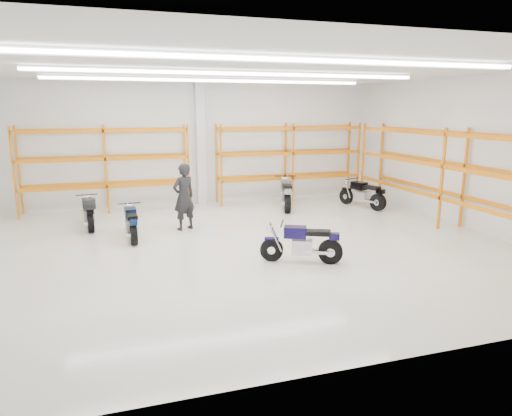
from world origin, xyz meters
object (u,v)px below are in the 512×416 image
object	(u,v)px
standing_man	(184,197)
structural_column	(201,144)
motorcycle_back_c	(286,194)
motorcycle_main	(305,244)
motorcycle_back_d	(364,195)
motorcycle_back_b	(131,224)
motorcycle_back_a	(89,213)

from	to	relation	value
standing_man	structural_column	size ratio (longest dim) A/B	0.44
motorcycle_back_c	motorcycle_main	bearing A→B (deg)	-106.82
motorcycle_back_d	motorcycle_back_b	bearing A→B (deg)	-168.19
motorcycle_back_b	structural_column	xyz separation A→B (m)	(2.76, 4.24, 1.82)
motorcycle_back_c	structural_column	distance (m)	3.71
motorcycle_back_b	motorcycle_back_d	world-z (taller)	motorcycle_back_d
motorcycle_main	motorcycle_back_d	size ratio (longest dim) A/B	0.91
structural_column	motorcycle_back_d	bearing A→B (deg)	-24.70
motorcycle_back_c	motorcycle_back_d	xyz separation A→B (m)	(2.75, -0.69, -0.05)
motorcycle_back_d	motorcycle_back_a	bearing A→B (deg)	-179.05
motorcycle_back_d	structural_column	xyz separation A→B (m)	(-5.47, 2.52, 1.77)
motorcycle_back_c	standing_man	xyz separation A→B (m)	(-3.94, -1.81, 0.47)
standing_man	motorcycle_back_a	bearing A→B (deg)	-45.36
motorcycle_back_d	structural_column	distance (m)	6.28
motorcycle_main	standing_man	bearing A→B (deg)	120.08
motorcycle_main	structural_column	bearing A→B (deg)	97.71
motorcycle_back_c	motorcycle_back_b	bearing A→B (deg)	-156.26
motorcycle_back_d	structural_column	size ratio (longest dim) A/B	0.44
motorcycle_back_a	motorcycle_main	bearing A→B (deg)	-44.22
standing_man	structural_column	distance (m)	4.04
motorcycle_main	motorcycle_back_d	bearing A→B (deg)	48.07
motorcycle_main	motorcycle_back_c	size ratio (longest dim) A/B	0.81
motorcycle_back_d	standing_man	distance (m)	6.80
standing_man	structural_column	xyz separation A→B (m)	(1.21, 3.64, 1.26)
motorcycle_main	motorcycle_back_d	distance (m)	6.68
motorcycle_main	motorcycle_back_b	size ratio (longest dim) A/B	0.96
motorcycle_main	standing_man	xyz separation A→B (m)	(-2.23, 3.84, 0.55)
motorcycle_main	structural_column	xyz separation A→B (m)	(-1.01, 7.49, 1.81)
motorcycle_main	standing_man	size ratio (longest dim) A/B	0.91
motorcycle_back_a	structural_column	size ratio (longest dim) A/B	0.44
motorcycle_back_a	standing_man	world-z (taller)	standing_man
motorcycle_back_b	standing_man	size ratio (longest dim) A/B	0.95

